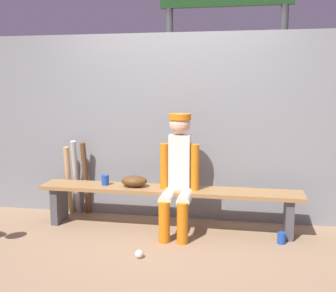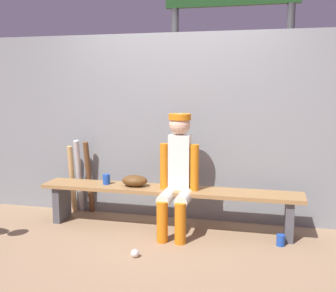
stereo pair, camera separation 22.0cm
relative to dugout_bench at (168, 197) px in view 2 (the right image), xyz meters
The scene contains 12 objects.
ground_plane 0.35m from the dugout_bench, ahead, with size 30.00×30.00×0.00m, color #937556.
chainlink_fence 0.80m from the dugout_bench, 90.00° to the left, with size 4.96×0.03×2.09m, color gray.
dugout_bench is the anchor object (origin of this frame).
player_seated 0.35m from the dugout_bench, 39.90° to the right, with size 0.41×0.55×1.23m.
baseball_glove 0.40m from the dugout_bench, behind, with size 0.28×0.20×0.12m, color #593819.
bat_wood_dark 1.10m from the dugout_bench, 163.10° to the left, with size 0.06×0.06×0.87m, color brown.
bat_aluminum_silver 1.20m from the dugout_bench, 165.57° to the left, with size 0.06×0.06×0.90m, color #B7B7BC.
bat_wood_tan 1.29m from the dugout_bench, 166.82° to the left, with size 0.06×0.06×0.81m, color tan.
baseball 0.86m from the dugout_bench, 97.89° to the right, with size 0.07×0.07×0.07m, color white.
cup_on_ground 1.21m from the dugout_bench, 10.11° to the right, with size 0.08×0.08×0.11m, color #1E47AD.
cup_on_bench 0.71m from the dugout_bench, behind, with size 0.08×0.08×0.11m, color #1E47AD.
scoreboard 2.65m from the dugout_bench, 69.10° to the left, with size 2.00×0.27×3.62m.
Camera 2 is at (1.01, -4.13, 1.52)m, focal length 44.31 mm.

